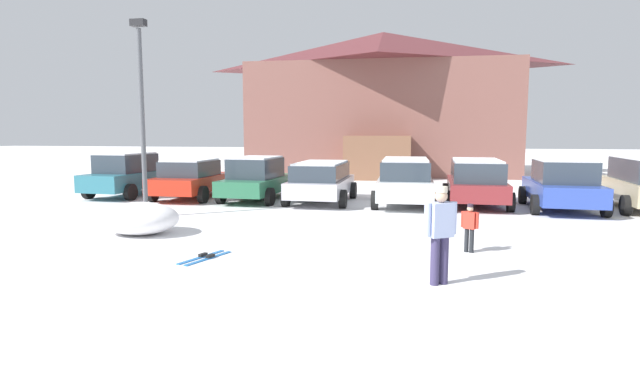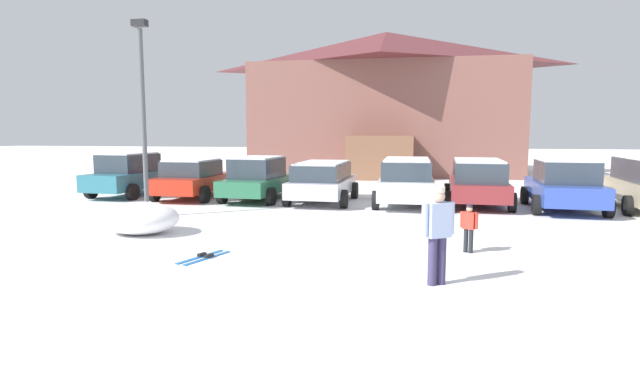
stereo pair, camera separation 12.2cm
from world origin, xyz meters
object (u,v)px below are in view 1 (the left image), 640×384
Objects in this scene: parked_blue_hatchback at (562,185)px; lamp_post at (142,109)px; parked_maroon_van at (476,181)px; parked_teal_hatchback at (129,174)px; parked_white_suv at (405,180)px; parked_green_coupe at (257,178)px; pair_of_skis at (205,257)px; skier_adult_in_blue_parka at (440,230)px; ski_lodge at (382,102)px; parked_red_sedan at (192,178)px; plowed_snow_pile at (140,218)px; skier_child_in_red_jacket at (470,225)px; parked_silver_wagon at (321,180)px.

lamp_post reaches higher than parked_blue_hatchback.
parked_maroon_van is 2.74m from parked_blue_hatchback.
parked_white_suv is (11.13, -0.39, 0.02)m from parked_teal_hatchback.
pair_of_skis is (1.83, -8.72, -0.81)m from parked_green_coupe.
parked_teal_hatchback reaches higher than skier_adult_in_blue_parka.
ski_lodge is 15.80m from parked_maroon_van.
parked_red_sedan is (2.88, -0.24, -0.09)m from parked_teal_hatchback.
skier_adult_in_blue_parka is 7.84m from plowed_snow_pile.
parked_teal_hatchback reaches higher than parked_green_coupe.
parked_white_suv is at bearing -1.47° from parked_green_coupe.
skier_child_in_red_jacket is 9.98m from lamp_post.
parked_silver_wagon is (2.51, -0.12, -0.01)m from parked_green_coupe.
parked_maroon_van is 2.12× the size of plowed_snow_pile.
parked_maroon_van is (8.01, 0.22, 0.05)m from parked_green_coupe.
parked_white_suv is 1.02× the size of parked_maroon_van.
skier_child_in_red_jacket is at bearing -29.97° from parked_teal_hatchback.
skier_child_in_red_jacket is 8.01m from plowed_snow_pile.
lamp_post reaches higher than parked_green_coupe.
parked_white_suv is at bearing -1.08° from parked_red_sedan.
parked_teal_hatchback is 0.76× the size of lamp_post.
ski_lodge is at bearing 67.44° from parked_red_sedan.
parked_green_coupe reaches higher than skier_child_in_red_jacket.
plowed_snow_pile is (-0.83, -6.77, -0.43)m from parked_green_coupe.
plowed_snow_pile is (-7.30, 2.81, -0.54)m from skier_adult_in_blue_parka.
skier_adult_in_blue_parka is at bearing -67.30° from parked_silver_wagon.
skier_adult_in_blue_parka reaches higher than parked_maroon_van.
parked_maroon_van is 11.34m from lamp_post.
parked_silver_wagon is at bearing -1.44° from parked_red_sedan.
parked_teal_hatchback is 11.14m from parked_white_suv.
parked_red_sedan is at bearing 117.40° from pair_of_skis.
parked_teal_hatchback is 2.89m from parked_red_sedan.
ski_lodge is 4.04× the size of parked_blue_hatchback.
parked_red_sedan is 13.39m from parked_blue_hatchback.
parked_white_suv is 2.62× the size of skier_adult_in_blue_parka.
parked_teal_hatchback is 1.01× the size of parked_white_suv.
lamp_post is (-10.07, -4.64, 2.39)m from parked_maroon_van.
parked_maroon_van is at bearing 1.59° from parked_green_coupe.
parked_green_coupe reaches higher than pair_of_skis.
parked_maroon_van reaches higher than plowed_snow_pile.
pair_of_skis is 0.67× the size of plowed_snow_pile.
ski_lodge reaches higher than parked_green_coupe.
skier_adult_in_blue_parka is at bearing -21.07° from plowed_snow_pile.
parked_red_sedan is 9.87m from pair_of_skis.
ski_lodge is 8.33× the size of plowed_snow_pile.
parked_white_suv is (3.05, -0.03, 0.07)m from parked_silver_wagon.
parked_green_coupe is 2.61× the size of skier_adult_in_blue_parka.
parked_red_sedan is at bearing 105.33° from plowed_snow_pile.
parked_white_suv is 5.14m from parked_blue_hatchback.
lamp_post is at bearing 163.78° from skier_child_in_red_jacket.
parked_blue_hatchback is at bearing 43.33° from pair_of_skis.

